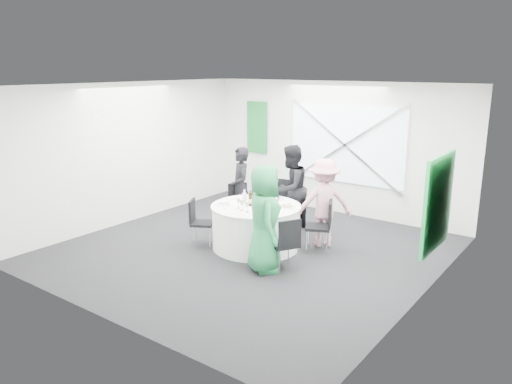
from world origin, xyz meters
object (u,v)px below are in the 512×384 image
Objects in this scene: chair_back at (284,201)px; chair_back_right at (323,222)px; person_man_back_left at (240,188)px; clear_water_bottle at (244,199)px; person_man_back at (291,188)px; banquet_table at (256,226)px; person_woman_green at (265,219)px; chair_front_left at (198,219)px; chair_front_right at (286,241)px; chair_back_left at (239,202)px; person_woman_pink at (324,203)px; green_water_bottle at (267,200)px.

chair_back_right is at bearing -34.88° from chair_back.
person_man_back_left is 5.96× the size of clear_water_bottle.
person_man_back is (-1.08, 0.65, 0.31)m from chair_back_right.
banquet_table is 0.93× the size of person_woman_green.
chair_front_left is 1.27m from person_man_back_left.
banquet_table is 1.18m from chair_front_right.
clear_water_bottle is at bearing -99.71° from chair_back_left.
clear_water_bottle is at bearing -9.72° from person_man_back_left.
person_woman_green is (1.62, -1.42, 0.33)m from chair_back_left.
person_woman_pink reaches higher than clear_water_bottle.
green_water_bottle reaches higher than chair_back_right.
chair_back is 0.88m from person_man_back_left.
chair_front_right reaches higher than chair_front_left.
chair_front_right is 0.52× the size of person_man_back.
chair_back_left is 1.05m from person_man_back.
person_woman_pink is (0.89, 0.79, 0.40)m from banquet_table.
person_woman_pink is at bearing -50.60° from person_woman_green.
chair_back is at bearing 108.44° from green_water_bottle.
chair_back_right is 2.19m from chair_front_left.
person_woman_pink is at bearing -49.94° from chair_back_left.
chair_front_right is 3.22× the size of clear_water_bottle.
green_water_bottle is at bearing -87.26° from chair_back_right.
person_man_back_left reaches higher than chair_back.
banquet_table is at bearing -167.92° from green_water_bottle.
chair_front_left is 1.29m from green_water_bottle.
chair_back is (-0.15, 1.11, 0.19)m from banquet_table.
chair_front_left is 0.49× the size of person_woman_green.
chair_back_right is at bearing 57.57° from person_man_back.
chair_back_right is at bearing -151.80° from chair_front_right.
person_man_back is 1.24m from clear_water_bottle.
banquet_table is at bearing 0.00° from person_man_back.
chair_front_left is 3.09× the size of clear_water_bottle.
chair_back is 1.22m from clear_water_bottle.
chair_back is 0.29m from person_man_back.
person_woman_green reaches higher than chair_back.
person_man_back_left is at bearing -94.04° from chair_front_right.
chair_back_right reaches higher than chair_front_right.
person_woman_green is (-0.31, -0.15, 0.34)m from chair_front_right.
chair_back_left is at bearing 5.05° from person_woman_green.
person_woman_pink is at bearing 40.70° from person_man_back_left.
person_man_back is at bearing -146.17° from chair_back_right.
person_man_back is 0.98m from person_woman_pink.
green_water_bottle reaches higher than chair_back_left.
person_woman_pink reaches higher than green_water_bottle.
person_man_back_left is (0.01, 0.03, 0.29)m from chair_back_left.
person_woman_pink is at bearing 38.84° from clear_water_bottle.
person_man_back is at bearing 8.56° from chair_back.
chair_back_left is at bearing 133.55° from clear_water_bottle.
clear_water_bottle is (0.72, -0.80, 0.06)m from person_man_back_left.
chair_back is 1.18× the size of chair_front_left.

